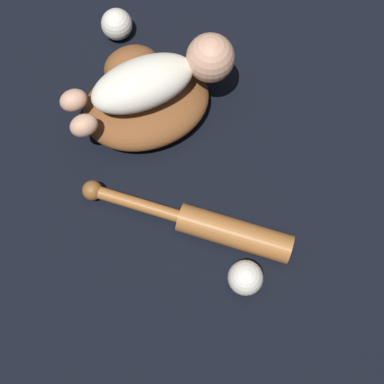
% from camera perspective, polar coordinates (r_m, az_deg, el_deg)
% --- Properties ---
extents(ground_plane, '(6.00, 6.00, 0.00)m').
position_cam_1_polar(ground_plane, '(1.25, -2.78, 8.08)').
color(ground_plane, black).
extents(baseball_glove, '(0.33, 0.30, 0.09)m').
position_cam_1_polar(baseball_glove, '(1.22, -5.18, 9.96)').
color(baseball_glove, brown).
rests_on(baseball_glove, ground).
extents(baby_figure, '(0.38, 0.15, 0.10)m').
position_cam_1_polar(baby_figure, '(1.14, -3.59, 12.13)').
color(baby_figure, silver).
rests_on(baby_figure, baseball_glove).
extents(baseball_bat, '(0.33, 0.37, 0.06)m').
position_cam_1_polar(baseball_bat, '(1.12, 1.97, -3.64)').
color(baseball_bat, '#9E602D').
rests_on(baseball_bat, ground).
extents(baseball, '(0.07, 0.07, 0.07)m').
position_cam_1_polar(baseball, '(1.10, 5.72, -9.08)').
color(baseball, silver).
rests_on(baseball, ground).
extents(baseball_spare, '(0.08, 0.08, 0.08)m').
position_cam_1_polar(baseball_spare, '(1.35, -8.03, 17.29)').
color(baseball_spare, silver).
rests_on(baseball_spare, ground).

